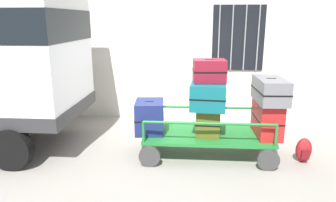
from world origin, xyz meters
TOP-DOWN VIEW (x-y plane):
  - ground_plane at (0.00, 0.00)m, footprint 40.00×40.00m
  - building_wall at (0.01, 2.26)m, footprint 12.00×0.38m
  - luggage_cart at (0.49, -0.07)m, footprint 2.33×1.15m
  - cart_railing at (0.49, -0.07)m, footprint 2.23×1.01m
  - suitcase_left_bottom at (-0.56, -0.05)m, footprint 0.57×0.68m
  - suitcase_midleft_bottom at (0.49, -0.09)m, footprint 0.44×0.61m
  - suitcase_midleft_middle at (0.49, -0.09)m, footprint 0.68×0.89m
  - suitcase_midleft_top at (0.49, -0.09)m, footprint 0.58×0.46m
  - suitcase_center_bottom at (1.54, -0.04)m, footprint 0.42×0.83m
  - suitcase_center_middle at (1.54, -0.11)m, footprint 0.51×0.90m
  - backpack at (2.17, -0.24)m, footprint 0.27×0.22m

SIDE VIEW (x-z plane):
  - ground_plane at x=0.00m, z-range 0.00..0.00m
  - backpack at x=2.17m, z-range 0.00..0.44m
  - luggage_cart at x=0.49m, z-range 0.14..0.55m
  - suitcase_midleft_bottom at x=0.49m, z-range 0.41..0.92m
  - suitcase_left_bottom at x=-0.56m, z-range 0.41..1.00m
  - suitcase_center_bottom at x=1.54m, z-range 0.41..1.04m
  - cart_railing at x=0.49m, z-range 0.54..0.92m
  - suitcase_midleft_middle at x=0.49m, z-range 0.92..1.37m
  - suitcase_center_middle at x=1.54m, z-range 1.04..1.46m
  - suitcase_midleft_top at x=0.49m, z-range 1.37..1.77m
  - building_wall at x=0.01m, z-range 0.00..5.00m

